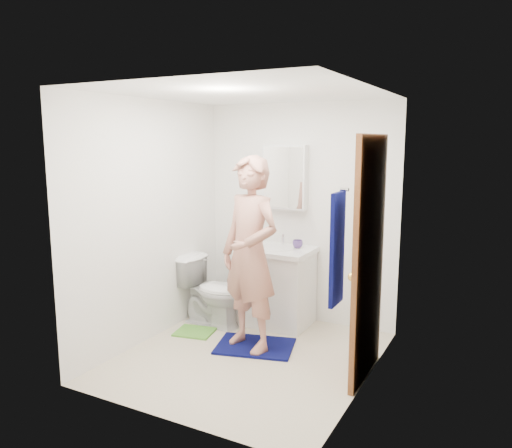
% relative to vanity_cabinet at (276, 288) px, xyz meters
% --- Properties ---
extents(floor, '(2.20, 2.40, 0.02)m').
position_rel_vanity_cabinet_xyz_m(floor, '(0.15, -0.91, -0.41)').
color(floor, beige).
rests_on(floor, ground).
extents(ceiling, '(2.20, 2.40, 0.02)m').
position_rel_vanity_cabinet_xyz_m(ceiling, '(0.15, -0.91, 2.01)').
color(ceiling, white).
rests_on(ceiling, ground).
extents(wall_back, '(2.20, 0.02, 2.40)m').
position_rel_vanity_cabinet_xyz_m(wall_back, '(0.15, 0.30, 0.80)').
color(wall_back, white).
rests_on(wall_back, ground).
extents(wall_front, '(2.20, 0.02, 2.40)m').
position_rel_vanity_cabinet_xyz_m(wall_front, '(0.15, -2.12, 0.80)').
color(wall_front, white).
rests_on(wall_front, ground).
extents(wall_left, '(0.02, 2.40, 2.40)m').
position_rel_vanity_cabinet_xyz_m(wall_left, '(-0.96, -0.91, 0.80)').
color(wall_left, white).
rests_on(wall_left, ground).
extents(wall_right, '(0.02, 2.40, 2.40)m').
position_rel_vanity_cabinet_xyz_m(wall_right, '(1.26, -0.91, 0.80)').
color(wall_right, white).
rests_on(wall_right, ground).
extents(vanity_cabinet, '(0.75, 0.55, 0.80)m').
position_rel_vanity_cabinet_xyz_m(vanity_cabinet, '(0.00, 0.00, 0.00)').
color(vanity_cabinet, white).
rests_on(vanity_cabinet, floor).
extents(countertop, '(0.79, 0.59, 0.05)m').
position_rel_vanity_cabinet_xyz_m(countertop, '(0.00, 0.00, 0.43)').
color(countertop, white).
rests_on(countertop, vanity_cabinet).
extents(sink_basin, '(0.40, 0.40, 0.03)m').
position_rel_vanity_cabinet_xyz_m(sink_basin, '(0.00, 0.00, 0.44)').
color(sink_basin, white).
rests_on(sink_basin, countertop).
extents(faucet, '(0.03, 0.03, 0.12)m').
position_rel_vanity_cabinet_xyz_m(faucet, '(0.00, 0.18, 0.51)').
color(faucet, silver).
rests_on(faucet, countertop).
extents(medicine_cabinet, '(0.50, 0.12, 0.70)m').
position_rel_vanity_cabinet_xyz_m(medicine_cabinet, '(0.00, 0.22, 1.20)').
color(medicine_cabinet, white).
rests_on(medicine_cabinet, wall_back).
extents(mirror_panel, '(0.46, 0.01, 0.66)m').
position_rel_vanity_cabinet_xyz_m(mirror_panel, '(0.00, 0.16, 1.20)').
color(mirror_panel, white).
rests_on(mirror_panel, wall_back).
extents(door, '(0.05, 0.80, 2.05)m').
position_rel_vanity_cabinet_xyz_m(door, '(1.22, -0.76, 0.62)').
color(door, brown).
rests_on(door, ground).
extents(door_knob, '(0.07, 0.07, 0.07)m').
position_rel_vanity_cabinet_xyz_m(door_knob, '(1.18, -1.08, 0.55)').
color(door_knob, gold).
rests_on(door_knob, door).
extents(towel, '(0.03, 0.24, 0.80)m').
position_rel_vanity_cabinet_xyz_m(towel, '(1.18, -1.48, 0.85)').
color(towel, '#070B48').
rests_on(towel, wall_right).
extents(towel_hook, '(0.06, 0.02, 0.02)m').
position_rel_vanity_cabinet_xyz_m(towel_hook, '(1.22, -1.48, 1.27)').
color(towel_hook, silver).
rests_on(towel_hook, wall_right).
extents(toilet, '(0.75, 0.46, 0.75)m').
position_rel_vanity_cabinet_xyz_m(toilet, '(-0.60, -0.34, -0.03)').
color(toilet, white).
rests_on(toilet, floor).
extents(bath_mat, '(0.85, 0.70, 0.02)m').
position_rel_vanity_cabinet_xyz_m(bath_mat, '(0.11, -0.69, -0.39)').
color(bath_mat, '#070B48').
rests_on(bath_mat, floor).
extents(green_rug, '(0.44, 0.39, 0.02)m').
position_rel_vanity_cabinet_xyz_m(green_rug, '(-0.63, -0.66, -0.39)').
color(green_rug, '#5BA537').
rests_on(green_rug, floor).
extents(soap_dispenser, '(0.09, 0.09, 0.18)m').
position_rel_vanity_cabinet_xyz_m(soap_dispenser, '(-0.18, -0.07, 0.54)').
color(soap_dispenser, '#CC5F83').
rests_on(soap_dispenser, countertop).
extents(toothbrush_cup, '(0.12, 0.12, 0.09)m').
position_rel_vanity_cabinet_xyz_m(toothbrush_cup, '(0.21, 0.11, 0.49)').
color(toothbrush_cup, '#563C84').
rests_on(toothbrush_cup, countertop).
extents(man, '(0.78, 0.63, 1.84)m').
position_rel_vanity_cabinet_xyz_m(man, '(0.08, -0.74, 0.54)').
color(man, tan).
rests_on(man, bath_mat).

